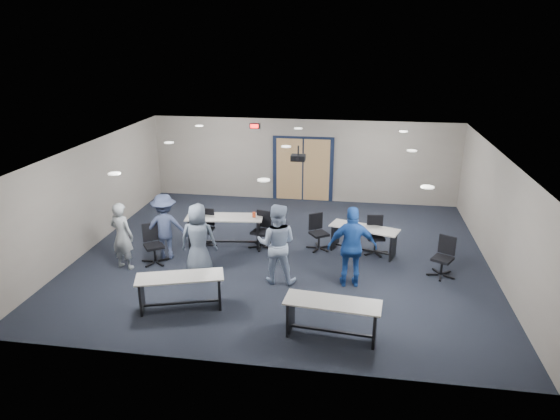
% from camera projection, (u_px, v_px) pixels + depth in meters
% --- Properties ---
extents(floor, '(10.00, 10.00, 0.00)m').
position_uv_depth(floor, '(283.00, 254.00, 12.62)').
color(floor, black).
rests_on(floor, ground).
extents(back_wall, '(10.00, 0.04, 2.70)m').
position_uv_depth(back_wall, '(303.00, 160.00, 16.36)').
color(back_wall, gray).
rests_on(back_wall, floor).
extents(front_wall, '(10.00, 0.04, 2.70)m').
position_uv_depth(front_wall, '(242.00, 293.00, 7.97)').
color(front_wall, gray).
rests_on(front_wall, floor).
extents(left_wall, '(0.04, 9.00, 2.70)m').
position_uv_depth(left_wall, '(92.00, 195.00, 12.89)').
color(left_wall, gray).
rests_on(left_wall, floor).
extents(right_wall, '(0.04, 9.00, 2.70)m').
position_uv_depth(right_wall, '(498.00, 215.00, 11.45)').
color(right_wall, gray).
rests_on(right_wall, floor).
extents(ceiling, '(10.00, 9.00, 0.04)m').
position_uv_depth(ceiling, '(283.00, 150.00, 11.72)').
color(ceiling, silver).
rests_on(ceiling, back_wall).
extents(double_door, '(2.00, 0.07, 2.20)m').
position_uv_depth(double_door, '(303.00, 170.00, 16.42)').
color(double_door, black).
rests_on(double_door, back_wall).
extents(exit_sign, '(0.32, 0.07, 0.18)m').
position_uv_depth(exit_sign, '(255.00, 126.00, 16.17)').
color(exit_sign, black).
rests_on(exit_sign, back_wall).
extents(ceiling_projector, '(0.35, 0.32, 0.37)m').
position_uv_depth(ceiling_projector, '(298.00, 158.00, 12.24)').
color(ceiling_projector, black).
rests_on(ceiling_projector, ceiling).
extents(ceiling_can_lights, '(6.24, 5.74, 0.02)m').
position_uv_depth(ceiling_can_lights, '(285.00, 149.00, 11.96)').
color(ceiling_can_lights, white).
rests_on(ceiling_can_lights, ceiling).
extents(table_front_left, '(1.83, 1.08, 0.70)m').
position_uv_depth(table_front_left, '(180.00, 286.00, 10.03)').
color(table_front_left, '#A6A39D').
rests_on(table_front_left, floor).
extents(table_front_right, '(1.80, 0.75, 0.71)m').
position_uv_depth(table_front_right, '(332.00, 313.00, 9.06)').
color(table_front_right, '#A6A39D').
rests_on(table_front_right, floor).
extents(table_back_left, '(2.04, 0.88, 1.10)m').
position_uv_depth(table_back_left, '(225.00, 225.00, 12.99)').
color(table_back_left, '#A6A39D').
rests_on(table_back_left, floor).
extents(table_back_right, '(1.80, 1.07, 0.69)m').
position_uv_depth(table_back_right, '(364.00, 235.00, 12.57)').
color(table_back_right, '#A6A39D').
rests_on(table_back_right, floor).
extents(chair_back_a, '(0.68, 0.68, 0.97)m').
position_uv_depth(chair_back_a, '(204.00, 228.00, 12.99)').
color(chair_back_a, black).
rests_on(chair_back_a, floor).
extents(chair_back_b, '(0.74, 0.74, 0.96)m').
position_uv_depth(chair_back_b, '(261.00, 230.00, 12.88)').
color(chair_back_b, black).
rests_on(chair_back_b, floor).
extents(chair_back_c, '(0.81, 0.81, 0.93)m').
position_uv_depth(chair_back_c, '(319.00, 232.00, 12.78)').
color(chair_back_c, black).
rests_on(chair_back_c, floor).
extents(chair_back_d, '(0.69, 0.69, 0.96)m').
position_uv_depth(chair_back_d, '(376.00, 236.00, 12.54)').
color(chair_back_d, black).
rests_on(chair_back_d, floor).
extents(chair_loose_left, '(0.85, 0.85, 0.97)m').
position_uv_depth(chair_loose_left, '(154.00, 244.00, 12.00)').
color(chair_loose_left, black).
rests_on(chair_loose_left, floor).
extents(chair_loose_right, '(0.81, 0.81, 0.94)m').
position_uv_depth(chair_loose_right, '(443.00, 257.00, 11.34)').
color(chair_loose_right, black).
rests_on(chair_loose_right, floor).
extents(person_gray, '(0.67, 0.52, 1.63)m').
position_uv_depth(person_gray, '(122.00, 236.00, 11.65)').
color(person_gray, '#90989D').
rests_on(person_gray, floor).
extents(person_plaid, '(0.88, 0.62, 1.69)m').
position_uv_depth(person_plaid, '(198.00, 239.00, 11.38)').
color(person_plaid, slate).
rests_on(person_plaid, floor).
extents(person_lightblue, '(0.89, 0.70, 1.83)m').
position_uv_depth(person_lightblue, '(277.00, 244.00, 10.96)').
color(person_lightblue, '#A0B4D4').
rests_on(person_lightblue, floor).
extents(person_navy, '(1.12, 0.57, 1.83)m').
position_uv_depth(person_navy, '(352.00, 247.00, 10.79)').
color(person_navy, '#1D499F').
rests_on(person_navy, floor).
extents(person_back, '(1.20, 0.88, 1.65)m').
position_uv_depth(person_back, '(165.00, 227.00, 12.17)').
color(person_back, '#384264').
rests_on(person_back, floor).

